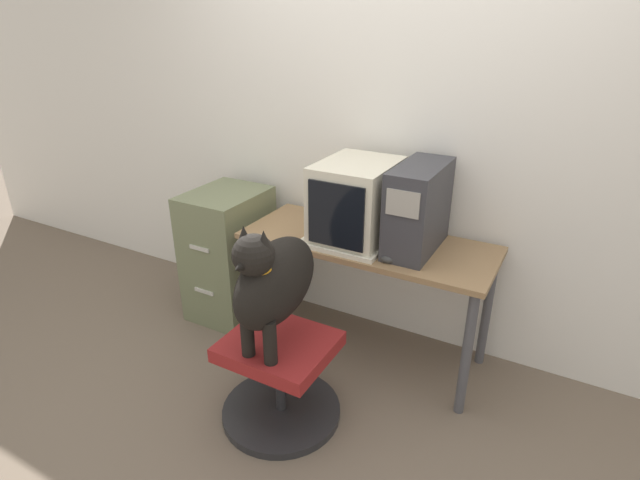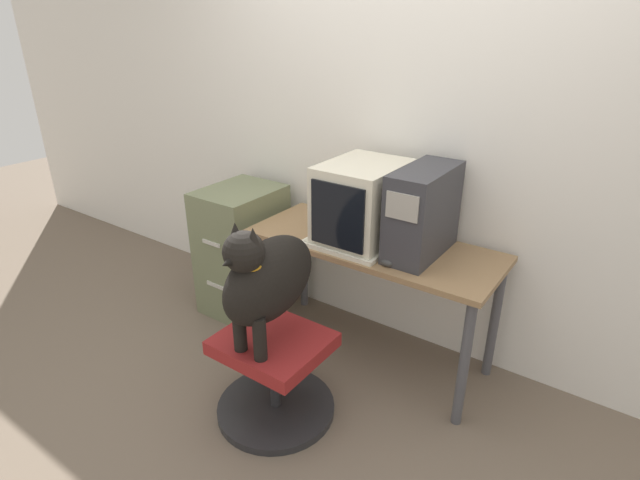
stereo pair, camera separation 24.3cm
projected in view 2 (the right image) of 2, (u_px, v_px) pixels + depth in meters
The scene contains 10 objects.
ground_plane at pixel (342, 378), 2.77m from camera, with size 12.00×12.00×0.00m, color #6B5B4C.
wall_back at pixel (409, 124), 2.70m from camera, with size 8.00×0.05×2.60m.
desk at pixel (372, 259), 2.72m from camera, with size 1.38×0.55×0.73m.
crt_monitor at pixel (362, 203), 2.62m from camera, with size 0.37×0.48×0.43m.
pc_tower at pixel (423, 212), 2.47m from camera, with size 0.21×0.49×0.45m.
keyboard at pixel (341, 248), 2.58m from camera, with size 0.44×0.15×0.03m.
computer_mouse at pixel (387, 263), 2.42m from camera, with size 0.07×0.04×0.04m.
office_chair at pixel (275, 375), 2.45m from camera, with size 0.59×0.59×0.45m.
dog at pixel (266, 278), 2.21m from camera, with size 0.22×0.56×0.63m.
filing_cabinet at pixel (243, 250), 3.30m from camera, with size 0.42×0.53×0.84m.
Camera 2 is at (1.17, -1.88, 1.84)m, focal length 28.00 mm.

